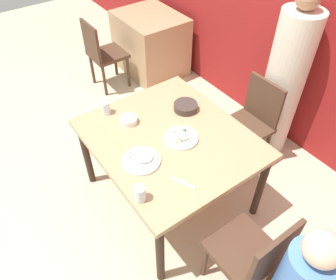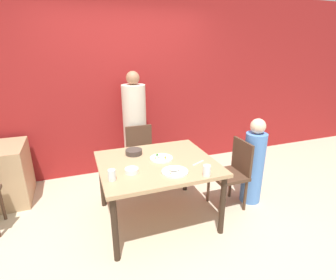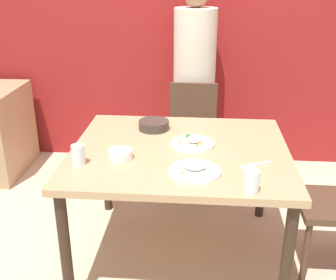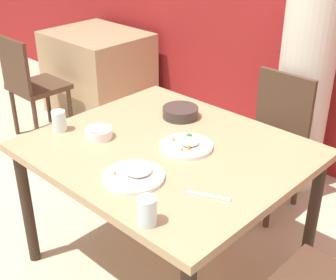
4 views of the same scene
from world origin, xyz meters
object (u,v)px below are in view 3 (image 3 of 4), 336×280
person_adult (194,90)px  bowl_curry (154,125)px  glass_water_tall (78,155)px  chair_adult_spot (192,134)px  plate_rice_adult (193,143)px

person_adult → bowl_curry: bearing=-104.1°
person_adult → bowl_curry: (-0.24, -0.93, 0.03)m
glass_water_tall → chair_adult_spot: bearing=63.2°
glass_water_tall → person_adult: bearing=68.9°
chair_adult_spot → plate_rice_adult: size_ratio=3.34×
bowl_curry → glass_water_tall: (-0.34, -0.55, 0.02)m
bowl_curry → glass_water_tall: bearing=-121.5°
chair_adult_spot → glass_water_tall: bearing=-116.8°
bowl_curry → plate_rice_adult: size_ratio=0.76×
person_adult → plate_rice_adult: 1.17m
chair_adult_spot → bowl_curry: chair_adult_spot is taller
chair_adult_spot → plate_rice_adult: (0.02, -0.82, 0.27)m
chair_adult_spot → plate_rice_adult: bearing=-88.3°
chair_adult_spot → person_adult: size_ratio=0.54×
person_adult → bowl_curry: 0.96m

